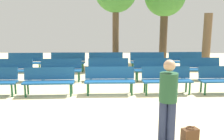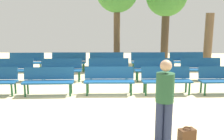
% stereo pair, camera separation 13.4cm
% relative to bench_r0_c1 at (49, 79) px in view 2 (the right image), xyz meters
% --- Properties ---
extents(ground_plane, '(24.00, 24.00, 0.00)m').
position_rel_bench_r0_c1_xyz_m(ground_plane, '(1.99, -1.45, -0.50)').
color(ground_plane, beige).
extents(bench_r0_c1, '(1.63, 0.60, 0.87)m').
position_rel_bench_r0_c1_xyz_m(bench_r0_c1, '(0.00, 0.00, 0.00)').
color(bench_r0_c1, navy).
rests_on(bench_r0_c1, ground_plane).
extents(bench_r0_c2, '(1.62, 0.54, 0.87)m').
position_rel_bench_r0_c1_xyz_m(bench_r0_c2, '(1.93, 0.16, 0.00)').
color(bench_r0_c2, navy).
rests_on(bench_r0_c2, ground_plane).
extents(bench_r0_c3, '(1.63, 0.60, 0.87)m').
position_rel_bench_r0_c1_xyz_m(bench_r0_c3, '(3.79, 0.24, 0.00)').
color(bench_r0_c3, navy).
rests_on(bench_r0_c3, ground_plane).
extents(bench_r0_c4, '(1.63, 0.59, 0.87)m').
position_rel_bench_r0_c1_xyz_m(bench_r0_c4, '(5.67, 0.31, 0.00)').
color(bench_r0_c4, navy).
rests_on(bench_r0_c4, ground_plane).
extents(bench_r1_c0, '(1.63, 0.59, 0.87)m').
position_rel_bench_r0_c1_xyz_m(bench_r1_c0, '(-1.96, 1.81, 0.00)').
color(bench_r1_c0, navy).
rests_on(bench_r1_c0, ground_plane).
extents(bench_r1_c1, '(1.63, 0.59, 0.87)m').
position_rel_bench_r0_c1_xyz_m(bench_r1_c1, '(-0.02, 1.86, 0.00)').
color(bench_r1_c1, navy).
rests_on(bench_r1_c1, ground_plane).
extents(bench_r1_c2, '(1.63, 0.60, 0.87)m').
position_rel_bench_r0_c1_xyz_m(bench_r1_c2, '(1.84, 2.00, 0.00)').
color(bench_r1_c2, navy).
rests_on(bench_r1_c2, ground_plane).
extents(bench_r1_c3, '(1.63, 0.59, 0.87)m').
position_rel_bench_r0_c1_xyz_m(bench_r1_c3, '(3.66, 2.06, 0.00)').
color(bench_r1_c3, navy).
rests_on(bench_r1_c3, ground_plane).
extents(bench_r1_c4, '(1.61, 0.53, 0.87)m').
position_rel_bench_r0_c1_xyz_m(bench_r1_c4, '(5.55, 2.22, 0.00)').
color(bench_r1_c4, navy).
rests_on(bench_r1_c4, ground_plane).
extents(bench_r2_c0, '(1.62, 0.56, 0.87)m').
position_rel_bench_r0_c1_xyz_m(bench_r2_c0, '(-2.07, 3.64, 0.00)').
color(bench_r2_c0, navy).
rests_on(bench_r2_c0, ground_plane).
extents(bench_r2_c1, '(1.61, 0.52, 0.87)m').
position_rel_bench_r0_c1_xyz_m(bench_r2_c1, '(-0.11, 3.79, 0.00)').
color(bench_r2_c1, navy).
rests_on(bench_r2_c1, ground_plane).
extents(bench_r2_c2, '(1.63, 0.58, 0.87)m').
position_rel_bench_r0_c1_xyz_m(bench_r2_c2, '(1.67, 3.86, 0.00)').
color(bench_r2_c2, navy).
rests_on(bench_r2_c2, ground_plane).
extents(bench_r2_c3, '(1.61, 0.53, 0.87)m').
position_rel_bench_r0_c1_xyz_m(bench_r2_c3, '(3.62, 3.93, 0.00)').
color(bench_r2_c3, navy).
rests_on(bench_r2_c3, ground_plane).
extents(bench_r2_c4, '(1.63, 0.58, 0.87)m').
position_rel_bench_r0_c1_xyz_m(bench_r2_c4, '(5.47, 4.05, 0.00)').
color(bench_r2_c4, navy).
rests_on(bench_r2_c4, ground_plane).
extents(tree_1, '(0.40, 0.40, 2.71)m').
position_rel_bench_r0_c1_xyz_m(tree_1, '(6.69, 4.87, 0.85)').
color(tree_1, brown).
rests_on(tree_1, ground_plane).
extents(visitor_with_backpack, '(0.45, 0.59, 1.65)m').
position_rel_bench_r0_c1_xyz_m(visitor_with_backpack, '(3.12, -3.15, 0.43)').
color(visitor_with_backpack, navy).
rests_on(visitor_with_backpack, ground_plane).
extents(handbag, '(0.36, 0.28, 0.29)m').
position_rel_bench_r0_c1_xyz_m(handbag, '(3.60, -3.10, -0.37)').
color(handbag, '#4C2D19').
rests_on(handbag, ground_plane).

